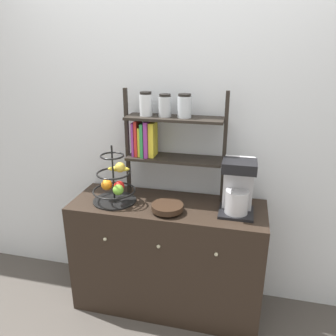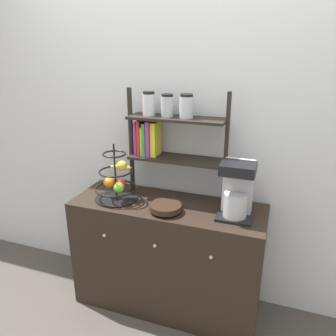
# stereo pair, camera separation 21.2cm
# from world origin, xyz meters

# --- Properties ---
(ground_plane) EXTENTS (12.00, 12.00, 0.00)m
(ground_plane) POSITION_xyz_m (0.00, 0.00, 0.00)
(ground_plane) COLOR #47423D
(wall_back) EXTENTS (7.00, 0.05, 2.60)m
(wall_back) POSITION_xyz_m (0.00, 0.51, 1.30)
(wall_back) COLOR silver
(wall_back) RESTS_ON ground_plane
(sideboard) EXTENTS (1.32, 0.48, 0.82)m
(sideboard) POSITION_xyz_m (0.00, 0.23, 0.41)
(sideboard) COLOR black
(sideboard) RESTS_ON ground_plane
(coffee_maker) EXTENTS (0.22, 0.21, 0.36)m
(coffee_maker) POSITION_xyz_m (0.46, 0.22, 1.00)
(coffee_maker) COLOR black
(coffee_maker) RESTS_ON sideboard
(fruit_stand) EXTENTS (0.30, 0.30, 0.40)m
(fruit_stand) POSITION_xyz_m (-0.36, 0.19, 0.95)
(fruit_stand) COLOR black
(fruit_stand) RESTS_ON sideboard
(wooden_bowl) EXTENTS (0.21, 0.21, 0.05)m
(wooden_bowl) POSITION_xyz_m (0.03, 0.12, 0.86)
(wooden_bowl) COLOR black
(wooden_bowl) RESTS_ON sideboard
(shelf_hutch) EXTENTS (0.70, 0.20, 0.75)m
(shelf_hutch) POSITION_xyz_m (-0.06, 0.37, 1.30)
(shelf_hutch) COLOR black
(shelf_hutch) RESTS_ON sideboard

